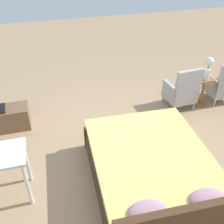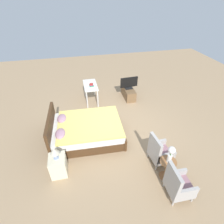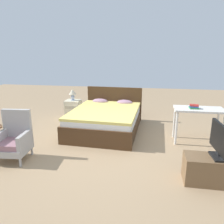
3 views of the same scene
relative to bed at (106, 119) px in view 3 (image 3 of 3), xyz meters
The scene contains 9 objects.
ground_plane 1.11m from the bed, 81.70° to the right, with size 16.00×16.00×0.00m, color #A38460.
bed is the anchor object (origin of this frame).
armchair_by_window_right 2.29m from the bed, 127.34° to the right, with size 0.58×0.58×0.92m.
nightstand 1.42m from the bed, 145.33° to the left, with size 0.44×0.41×0.57m.
table_lamp 1.50m from the bed, 145.31° to the left, with size 0.22×0.22×0.33m.
tv_stand 2.94m from the bed, 44.02° to the right, with size 0.96×0.40×0.43m.
tv_flatscreen 2.96m from the bed, 43.99° to the right, with size 0.22×0.75×0.51m.
vanity_desk 2.20m from the bed, 11.41° to the right, with size 1.04×0.52×0.78m.
book_stack 2.13m from the bed, 12.85° to the right, with size 0.20×0.17×0.09m.
Camera 3 is at (0.88, -4.17, 1.96)m, focal length 35.00 mm.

